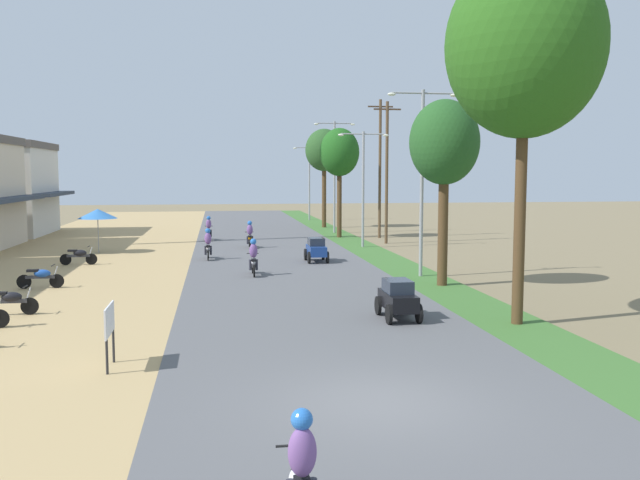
% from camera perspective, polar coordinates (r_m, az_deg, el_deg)
% --- Properties ---
extents(ground_plane, '(180.00, 180.00, 0.00)m').
position_cam_1_polar(ground_plane, '(13.99, 4.89, -13.70)').
color(ground_plane, '#7A6B4C').
extents(road_strip, '(9.00, 140.00, 0.08)m').
position_cam_1_polar(road_strip, '(13.98, 4.89, -13.54)').
color(road_strip, '#565659').
rests_on(road_strip, ground).
extents(parked_motorbike_third, '(1.80, 0.54, 0.94)m').
position_cam_1_polar(parked_motorbike_third, '(24.15, -24.47, -4.60)').
color(parked_motorbike_third, black).
rests_on(parked_motorbike_third, dirt_shoulder).
extents(parked_motorbike_fourth, '(1.80, 0.54, 0.94)m').
position_cam_1_polar(parked_motorbike_fourth, '(29.24, -22.27, -2.81)').
color(parked_motorbike_fourth, black).
rests_on(parked_motorbike_fourth, dirt_shoulder).
extents(parked_motorbike_fifth, '(1.80, 0.54, 0.94)m').
position_cam_1_polar(parked_motorbike_fifth, '(36.02, -19.48, -1.20)').
color(parked_motorbike_fifth, black).
rests_on(parked_motorbike_fifth, dirt_shoulder).
extents(street_signboard, '(0.06, 1.30, 1.50)m').
position_cam_1_polar(street_signboard, '(16.77, -17.17, -6.74)').
color(street_signboard, '#262628').
rests_on(street_signboard, dirt_shoulder).
extents(vendor_umbrella, '(2.20, 2.20, 2.52)m').
position_cam_1_polar(vendor_umbrella, '(41.04, -18.08, 2.10)').
color(vendor_umbrella, '#99999E').
rests_on(vendor_umbrella, dirt_shoulder).
extents(median_tree_nearest, '(4.65, 4.65, 11.01)m').
position_cam_1_polar(median_tree_nearest, '(21.60, 16.73, 15.24)').
color(median_tree_nearest, '#4C351E').
rests_on(median_tree_nearest, median_strip).
extents(median_tree_second, '(2.82, 2.82, 7.50)m').
position_cam_1_polar(median_tree_second, '(28.03, 10.35, 7.84)').
color(median_tree_second, '#4C351E').
rests_on(median_tree_second, median_strip).
extents(median_tree_third, '(2.80, 2.80, 7.72)m').
position_cam_1_polar(median_tree_third, '(48.49, 1.64, 7.26)').
color(median_tree_third, '#4C351E').
rests_on(median_tree_third, median_strip).
extents(median_tree_fourth, '(3.16, 3.16, 8.25)m').
position_cam_1_polar(median_tree_fourth, '(57.53, 0.35, 7.45)').
color(median_tree_fourth, '#4C351E').
rests_on(median_tree_fourth, median_strip).
extents(streetlamp_near, '(3.16, 0.20, 8.16)m').
position_cam_1_polar(streetlamp_near, '(30.36, 8.51, 5.78)').
color(streetlamp_near, gray).
rests_on(streetlamp_near, median_strip).
extents(streetlamp_mid, '(3.16, 0.20, 7.09)m').
position_cam_1_polar(streetlamp_mid, '(42.14, 3.62, 5.01)').
color(streetlamp_mid, gray).
rests_on(streetlamp_mid, median_strip).
extents(streetlamp_far, '(3.16, 0.20, 8.47)m').
position_cam_1_polar(streetlamp_far, '(52.32, 1.21, 5.92)').
color(streetlamp_far, gray).
rests_on(streetlamp_far, median_strip).
extents(streetlamp_farthest, '(3.16, 0.20, 7.17)m').
position_cam_1_polar(streetlamp_farthest, '(66.48, -0.90, 5.27)').
color(streetlamp_farthest, gray).
rests_on(streetlamp_farthest, median_strip).
extents(utility_pole_near, '(1.80, 0.20, 9.78)m').
position_cam_1_polar(utility_pole_near, '(48.82, 5.03, 6.13)').
color(utility_pole_near, brown).
rests_on(utility_pole_near, ground).
extents(utility_pole_far, '(1.80, 0.20, 9.23)m').
position_cam_1_polar(utility_pole_far, '(44.92, 5.60, 5.82)').
color(utility_pole_far, brown).
rests_on(utility_pole_far, ground).
extents(car_hatchback_black, '(1.04, 2.00, 1.23)m').
position_cam_1_polar(car_hatchback_black, '(21.50, 6.52, -4.81)').
color(car_hatchback_black, black).
rests_on(car_hatchback_black, road_strip).
extents(car_hatchback_blue, '(1.04, 2.00, 1.23)m').
position_cam_1_polar(car_hatchback_blue, '(35.06, -0.32, -0.74)').
color(car_hatchback_blue, navy).
rests_on(car_hatchback_blue, road_strip).
extents(motorbike_foreground_rider, '(0.54, 1.80, 1.66)m').
position_cam_1_polar(motorbike_foreground_rider, '(9.06, -1.60, -18.96)').
color(motorbike_foreground_rider, black).
rests_on(motorbike_foreground_rider, road_strip).
extents(motorbike_ahead_second, '(0.54, 1.80, 1.66)m').
position_cam_1_polar(motorbike_ahead_second, '(30.48, -5.59, -1.51)').
color(motorbike_ahead_second, black).
rests_on(motorbike_ahead_second, road_strip).
extents(motorbike_ahead_third, '(0.54, 1.80, 1.66)m').
position_cam_1_polar(motorbike_ahead_third, '(36.46, -9.33, -0.39)').
color(motorbike_ahead_third, black).
rests_on(motorbike_ahead_third, road_strip).
extents(motorbike_ahead_fourth, '(0.54, 1.80, 1.66)m').
position_cam_1_polar(motorbike_ahead_fourth, '(41.75, -5.89, 0.41)').
color(motorbike_ahead_fourth, black).
rests_on(motorbike_ahead_fourth, road_strip).
extents(motorbike_ahead_fifth, '(0.54, 1.80, 1.66)m').
position_cam_1_polar(motorbike_ahead_fifth, '(46.82, -9.28, 0.92)').
color(motorbike_ahead_fifth, black).
rests_on(motorbike_ahead_fifth, road_strip).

